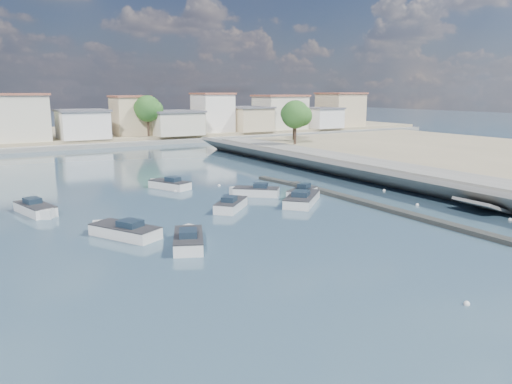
% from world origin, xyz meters
% --- Properties ---
extents(ground, '(400.00, 400.00, 0.00)m').
position_xyz_m(ground, '(0.00, 40.00, 0.00)').
color(ground, '#2B4057').
rests_on(ground, ground).
extents(seawall_walkway, '(5.00, 90.00, 1.80)m').
position_xyz_m(seawall_walkway, '(18.50, 13.00, 0.90)').
color(seawall_walkway, slate).
rests_on(seawall_walkway, ground).
extents(breakwater, '(2.00, 31.02, 0.35)m').
position_xyz_m(breakwater, '(6.90, 12.69, 0.17)').
color(breakwater, black).
rests_on(breakwater, ground).
extents(far_shore_land, '(160.00, 40.00, 1.40)m').
position_xyz_m(far_shore_land, '(0.00, 92.00, 0.70)').
color(far_shore_land, gray).
rests_on(far_shore_land, ground).
extents(far_shore_quay, '(160.00, 2.50, 0.80)m').
position_xyz_m(far_shore_quay, '(0.00, 71.00, 0.40)').
color(far_shore_quay, slate).
rests_on(far_shore_quay, ground).
extents(far_town, '(113.01, 12.80, 8.35)m').
position_xyz_m(far_town, '(10.71, 76.92, 4.93)').
color(far_town, beige).
rests_on(far_town, far_shore_land).
extents(shore_trees, '(74.56, 38.32, 7.92)m').
position_xyz_m(shore_trees, '(8.34, 68.11, 6.22)').
color(shore_trees, '#38281E').
rests_on(shore_trees, ground).
extents(motorboat_a, '(4.32, 5.61, 1.48)m').
position_xyz_m(motorboat_a, '(-14.90, 12.84, 0.38)').
color(motorboat_a, silver).
rests_on(motorboat_a, ground).
extents(motorboat_b, '(4.33, 4.26, 1.48)m').
position_xyz_m(motorboat_b, '(-4.31, 16.19, 0.38)').
color(motorboat_b, silver).
rests_on(motorboat_b, ground).
extents(motorboat_c, '(4.47, 4.16, 1.48)m').
position_xyz_m(motorboat_c, '(0.26, 20.12, 0.38)').
color(motorboat_c, silver).
rests_on(motorboat_c, ground).
extents(motorboat_d, '(4.20, 3.26, 1.48)m').
position_xyz_m(motorboat_d, '(3.81, 17.08, 0.38)').
color(motorboat_d, silver).
rests_on(motorboat_d, ground).
extents(motorboat_e, '(3.61, 5.24, 1.48)m').
position_xyz_m(motorboat_e, '(-11.70, 8.48, 0.38)').
color(motorboat_e, silver).
rests_on(motorboat_e, ground).
extents(motorboat_f, '(3.61, 5.06, 1.48)m').
position_xyz_m(motorboat_f, '(-5.63, 28.04, 0.38)').
color(motorboat_f, silver).
rests_on(motorboat_f, ground).
extents(motorboat_g, '(2.99, 5.45, 1.48)m').
position_xyz_m(motorboat_g, '(-19.22, 23.00, 0.38)').
color(motorboat_g, silver).
rests_on(motorboat_g, ground).
extents(motorboat_h, '(5.89, 5.68, 1.48)m').
position_xyz_m(motorboat_h, '(2.54, 15.09, 0.38)').
color(motorboat_h, silver).
rests_on(motorboat_h, ground).
extents(mooring_buoys, '(18.99, 33.94, 0.31)m').
position_xyz_m(mooring_buoys, '(4.45, 11.75, 0.05)').
color(mooring_buoys, white).
rests_on(mooring_buoys, ground).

